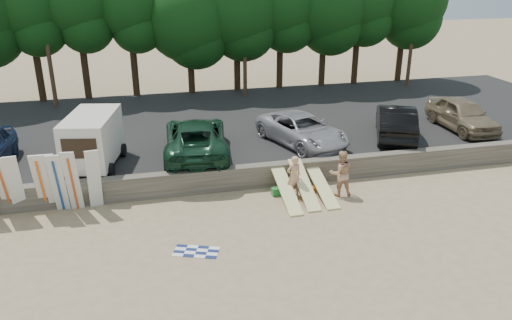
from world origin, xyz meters
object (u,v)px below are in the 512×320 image
(cooler, at_px, (276,192))
(car_3, at_px, (396,121))
(box_trailer, at_px, (93,138))
(car_4, at_px, (462,114))
(car_1, at_px, (196,137))
(beachgoer_b, at_px, (341,173))
(car_2, at_px, (302,130))
(beachgoer_a, at_px, (294,176))

(cooler, bearing_deg, car_3, 24.89)
(box_trailer, distance_m, car_4, 18.69)
(car_4, bearing_deg, car_1, -176.92)
(beachgoer_b, bearing_deg, car_3, -132.92)
(cooler, bearing_deg, car_2, 56.15)
(car_1, relative_size, car_2, 1.14)
(car_2, bearing_deg, box_trailer, 165.06)
(beachgoer_a, bearing_deg, car_3, -160.99)
(box_trailer, distance_m, car_3, 14.60)
(box_trailer, height_order, car_1, box_trailer)
(car_1, bearing_deg, box_trailer, 11.79)
(box_trailer, relative_size, beachgoer_a, 2.22)
(car_3, relative_size, cooler, 13.49)
(beachgoer_b, bearing_deg, car_4, -147.22)
(box_trailer, height_order, car_2, box_trailer)
(car_2, relative_size, car_4, 1.09)
(beachgoer_a, distance_m, cooler, 1.01)
(car_3, relative_size, car_4, 1.06)
(car_2, height_order, beachgoer_b, car_2)
(box_trailer, xyz_separation_m, cooler, (7.30, -3.23, -1.85))
(beachgoer_a, xyz_separation_m, cooler, (-0.66, 0.24, -0.73))
(box_trailer, bearing_deg, beachgoer_a, -12.07)
(box_trailer, xyz_separation_m, car_4, (18.66, 0.91, -0.49))
(car_1, xyz_separation_m, cooler, (2.84, -3.68, -1.37))
(box_trailer, bearing_deg, beachgoer_b, -9.66)
(box_trailer, bearing_deg, car_1, 17.27)
(beachgoer_a, distance_m, beachgoer_b, 1.93)
(beachgoer_a, bearing_deg, beachgoer_b, 157.74)
(box_trailer, relative_size, car_2, 0.75)
(car_3, height_order, cooler, car_3)
(car_2, bearing_deg, car_1, 163.30)
(car_4, distance_m, beachgoer_a, 11.57)
(beachgoer_a, bearing_deg, car_2, -124.62)
(car_2, distance_m, cooler, 4.71)
(car_1, relative_size, beachgoer_b, 3.07)
(box_trailer, distance_m, beachgoer_b, 10.62)
(car_3, xyz_separation_m, car_4, (4.07, 0.39, -0.02))
(car_1, distance_m, beachgoer_a, 5.29)
(car_3, height_order, beachgoer_b, car_3)
(beachgoer_a, height_order, beachgoer_b, beachgoer_b)
(beachgoer_b, relative_size, cooler, 5.14)
(car_2, height_order, beachgoer_a, car_2)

